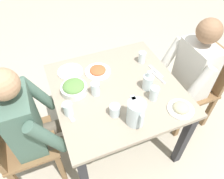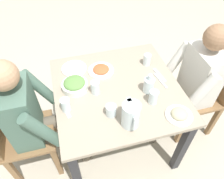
# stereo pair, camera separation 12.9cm
# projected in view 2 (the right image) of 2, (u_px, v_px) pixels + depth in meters

# --- Properties ---
(ground_plane) EXTENTS (8.00, 8.00, 0.00)m
(ground_plane) POSITION_uv_depth(u_px,v_px,m) (116.00, 137.00, 2.19)
(ground_plane) COLOR #B7AD99
(dining_table) EXTENTS (0.96, 0.96, 0.72)m
(dining_table) POSITION_uv_depth(u_px,v_px,m) (117.00, 97.00, 1.74)
(dining_table) COLOR gray
(dining_table) RESTS_ON ground_plane
(chair_near) EXTENTS (0.40, 0.40, 0.87)m
(chair_near) POSITION_uv_depth(u_px,v_px,m) (15.00, 133.00, 1.65)
(chair_near) COLOR olive
(chair_near) RESTS_ON ground_plane
(chair_far) EXTENTS (0.40, 0.40, 0.87)m
(chair_far) POSITION_uv_depth(u_px,v_px,m) (205.00, 90.00, 1.96)
(chair_far) COLOR olive
(chair_far) RESTS_ON ground_plane
(diner_near) EXTENTS (0.48, 0.53, 1.17)m
(diner_near) POSITION_uv_depth(u_px,v_px,m) (38.00, 116.00, 1.58)
(diner_near) COLOR #4C6B5B
(diner_near) RESTS_ON ground_plane
(diner_far) EXTENTS (0.48, 0.53, 1.17)m
(diner_far) POSITION_uv_depth(u_px,v_px,m) (189.00, 83.00, 1.81)
(diner_far) COLOR silver
(diner_far) RESTS_ON ground_plane
(water_pitcher) EXTENTS (0.16, 0.12, 0.19)m
(water_pitcher) POSITION_uv_depth(u_px,v_px,m) (131.00, 115.00, 1.37)
(water_pitcher) COLOR silver
(water_pitcher) RESTS_ON dining_table
(salad_bowl) EXTENTS (0.20, 0.20, 0.09)m
(salad_bowl) POSITION_uv_depth(u_px,v_px,m) (75.00, 85.00, 1.63)
(salad_bowl) COLOR white
(salad_bowl) RESTS_ON dining_table
(plate_rice_curry) EXTENTS (0.22, 0.22, 0.04)m
(plate_rice_curry) POSITION_uv_depth(u_px,v_px,m) (101.00, 70.00, 1.78)
(plate_rice_curry) COLOR white
(plate_rice_curry) RESTS_ON dining_table
(plate_yoghurt) EXTENTS (0.21, 0.21, 0.04)m
(plate_yoghurt) POSITION_uv_depth(u_px,v_px,m) (74.00, 68.00, 1.80)
(plate_yoghurt) COLOR white
(plate_yoghurt) RESTS_ON dining_table
(plate_beans) EXTENTS (0.19, 0.19, 0.06)m
(plate_beans) POSITION_uv_depth(u_px,v_px,m) (179.00, 115.00, 1.46)
(plate_beans) COLOR white
(plate_beans) RESTS_ON dining_table
(water_glass_far_left) EXTENTS (0.06, 0.06, 0.10)m
(water_glass_far_left) POSITION_uv_depth(u_px,v_px,m) (147.00, 60.00, 1.82)
(water_glass_far_left) COLOR silver
(water_glass_far_left) RESTS_ON dining_table
(water_glass_far_right) EXTENTS (0.07, 0.07, 0.11)m
(water_glass_far_right) POSITION_uv_depth(u_px,v_px,m) (153.00, 97.00, 1.52)
(water_glass_far_right) COLOR silver
(water_glass_far_right) RESTS_ON dining_table
(water_glass_near_left) EXTENTS (0.07, 0.07, 0.11)m
(water_glass_near_left) POSITION_uv_depth(u_px,v_px,m) (95.00, 87.00, 1.59)
(water_glass_near_left) COLOR silver
(water_glass_near_left) RESTS_ON dining_table
(water_glass_by_pitcher) EXTENTS (0.07, 0.07, 0.09)m
(water_glass_by_pitcher) POSITION_uv_depth(u_px,v_px,m) (111.00, 110.00, 1.46)
(water_glass_by_pitcher) COLOR silver
(water_glass_by_pitcher) RESTS_ON dining_table
(water_glass_near_right) EXTENTS (0.07, 0.07, 0.10)m
(water_glass_near_right) POSITION_uv_depth(u_px,v_px,m) (66.00, 105.00, 1.48)
(water_glass_near_right) COLOR silver
(water_glass_near_right) RESTS_ON dining_table
(oil_carafe) EXTENTS (0.08, 0.08, 0.16)m
(oil_carafe) POSITION_uv_depth(u_px,v_px,m) (149.00, 86.00, 1.60)
(oil_carafe) COLOR silver
(oil_carafe) RESTS_ON dining_table
(fork_near) EXTENTS (0.17, 0.05, 0.01)m
(fork_near) POSITION_uv_depth(u_px,v_px,m) (159.00, 75.00, 1.76)
(fork_near) COLOR silver
(fork_near) RESTS_ON dining_table
(knife_near) EXTENTS (0.19, 0.04, 0.01)m
(knife_near) POSITION_uv_depth(u_px,v_px,m) (160.00, 81.00, 1.71)
(knife_near) COLOR silver
(knife_near) RESTS_ON dining_table
(fork_far) EXTENTS (0.17, 0.06, 0.01)m
(fork_far) POSITION_uv_depth(u_px,v_px,m) (66.00, 109.00, 1.52)
(fork_far) COLOR silver
(fork_far) RESTS_ON dining_table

